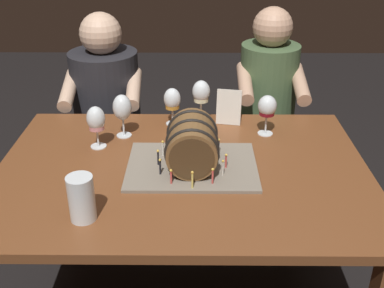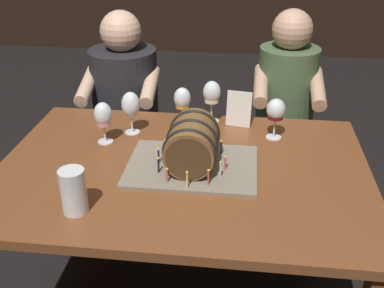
% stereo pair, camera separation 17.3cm
% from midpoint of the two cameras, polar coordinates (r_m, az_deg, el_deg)
% --- Properties ---
extents(dining_table, '(1.41, 1.00, 0.74)m').
position_cam_midpoint_polar(dining_table, '(1.83, 1.59, -5.52)').
color(dining_table, brown).
rests_on(dining_table, ground).
extents(barrel_cake, '(0.49, 0.36, 0.20)m').
position_cam_midpoint_polar(barrel_cake, '(1.74, 2.85, -0.49)').
color(barrel_cake, gray).
rests_on(barrel_cake, dining_table).
extents(wine_glass_empty, '(0.08, 0.08, 0.19)m').
position_cam_midpoint_polar(wine_glass_empty, '(2.00, -4.98, 4.65)').
color(wine_glass_empty, white).
rests_on(wine_glass_empty, dining_table).
extents(wine_glass_rose, '(0.07, 0.07, 0.18)m').
position_cam_midpoint_polar(wine_glass_rose, '(1.93, -8.22, 3.29)').
color(wine_glass_rose, white).
rests_on(wine_glass_rose, dining_table).
extents(wine_glass_red, '(0.08, 0.08, 0.18)m').
position_cam_midpoint_polar(wine_glass_red, '(1.99, 12.60, 3.86)').
color(wine_glass_red, white).
rests_on(wine_glass_red, dining_table).
extents(wine_glass_amber, '(0.07, 0.07, 0.17)m').
position_cam_midpoint_polar(wine_glass_amber, '(2.09, 1.20, 5.32)').
color(wine_glass_amber, white).
rests_on(wine_glass_amber, dining_table).
extents(wine_glass_white, '(0.08, 0.08, 0.19)m').
position_cam_midpoint_polar(wine_glass_white, '(2.10, 4.79, 6.01)').
color(wine_glass_white, white).
rests_on(wine_glass_white, dining_table).
extents(beer_pint, '(0.08, 0.08, 0.15)m').
position_cam_midpoint_polar(beer_pint, '(1.53, -11.03, -5.87)').
color(beer_pint, white).
rests_on(beer_pint, dining_table).
extents(menu_card, '(0.11, 0.05, 0.16)m').
position_cam_midpoint_polar(menu_card, '(2.10, 8.08, 4.16)').
color(menu_card, silver).
rests_on(menu_card, dining_table).
extents(person_seated_left, '(0.41, 0.49, 1.15)m').
position_cam_midpoint_polar(person_seated_left, '(2.65, -6.07, 2.88)').
color(person_seated_left, black).
rests_on(person_seated_left, ground).
extents(person_seated_right, '(0.35, 0.45, 1.17)m').
position_cam_midpoint_polar(person_seated_right, '(2.61, 12.79, 1.55)').
color(person_seated_right, '#2A3A24').
rests_on(person_seated_right, ground).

